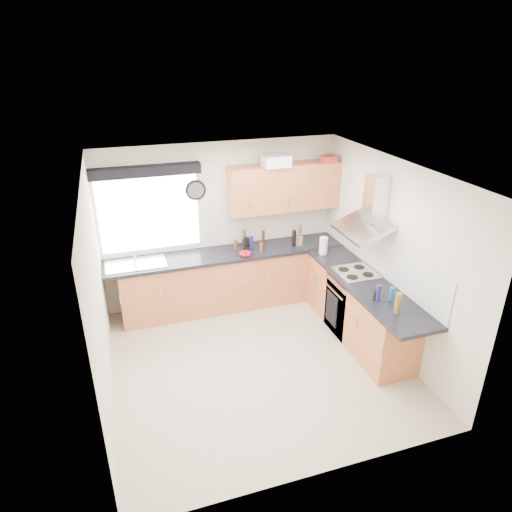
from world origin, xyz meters
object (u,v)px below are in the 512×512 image
object	(u,v)px
extractor_hood	(369,212)
washing_machine	(164,292)
oven	(353,304)
upper_cabinets	(285,187)

from	to	relation	value
extractor_hood	washing_machine	world-z (taller)	extractor_hood
extractor_hood	oven	bearing A→B (deg)	180.00
oven	extractor_hood	distance (m)	1.35
extractor_hood	upper_cabinets	bearing A→B (deg)	116.13
extractor_hood	upper_cabinets	size ratio (longest dim) A/B	0.46
oven	extractor_hood	xyz separation A→B (m)	(0.10, -0.00, 1.34)
oven	upper_cabinets	world-z (taller)	upper_cabinets
extractor_hood	washing_machine	size ratio (longest dim) A/B	1.00
washing_machine	oven	bearing A→B (deg)	-20.76
oven	upper_cabinets	xyz separation A→B (m)	(-0.55, 1.32, 1.38)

